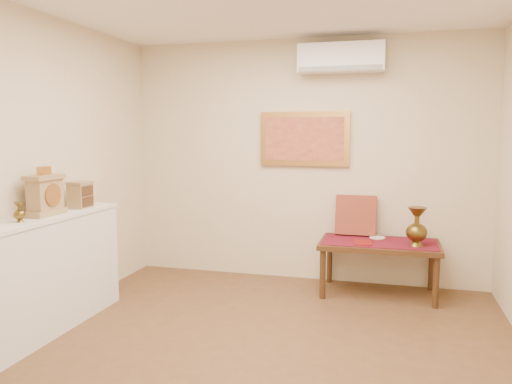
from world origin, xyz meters
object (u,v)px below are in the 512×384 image
(brass_urn_tall, at_px, (417,222))
(display_ledge, at_px, (33,279))
(low_table, at_px, (379,248))
(mantel_clock, at_px, (46,195))
(wooden_chest, at_px, (80,195))

(brass_urn_tall, relative_size, display_ledge, 0.23)
(low_table, bearing_deg, display_ledge, -144.90)
(mantel_clock, distance_m, low_table, 3.23)
(wooden_chest, relative_size, low_table, 0.20)
(brass_urn_tall, bearing_deg, display_ledge, -149.73)
(display_ledge, distance_m, low_table, 3.27)
(display_ledge, relative_size, low_table, 1.68)
(brass_urn_tall, xyz_separation_m, display_ledge, (-3.03, -1.77, -0.30))
(mantel_clock, height_order, low_table, mantel_clock)
(display_ledge, distance_m, mantel_clock, 0.69)
(mantel_clock, relative_size, low_table, 0.34)
(low_table, bearing_deg, wooden_chest, -155.12)
(wooden_chest, xyz_separation_m, low_table, (2.65, 1.23, -0.62))
(mantel_clock, bearing_deg, brass_urn_tall, 27.33)
(brass_urn_tall, relative_size, low_table, 0.39)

